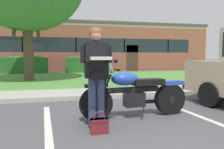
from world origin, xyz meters
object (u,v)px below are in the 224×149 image
Objects in this scene: rider_person at (96,69)px; hedge_left at (25,64)px; handbag at (99,125)px; brick_building at (73,48)px; motorcycle at (139,93)px; hedge_center_left at (87,64)px.

rider_person is 12.46m from hedge_left.
handbag is at bearing -90.24° from rider_person.
brick_building is at bearing 88.36° from handbag.
hedge_left is (-3.92, 11.59, 0.16)m from motorcycle.
rider_person is 0.56× the size of hedge_center_left.
brick_building reaches higher than hedge_left.
motorcycle is at bearing 28.26° from rider_person.
hedge_center_left is (4.21, -0.00, 0.00)m from hedge_left.
hedge_left is 0.13× the size of brick_building.
motorcycle is 17.11m from brick_building.
brick_building is (0.51, 17.54, 0.97)m from rider_person.
handbag is 0.12× the size of hedge_left.
hedge_center_left is 5.66m from brick_building.
hedge_left is (-2.99, 12.09, -0.36)m from rider_person.
handbag is at bearing -140.16° from motorcycle.
hedge_left reaches higher than handbag.
motorcycle is 1.26m from handbag.
hedge_center_left is at bearing 84.35° from handbag.
hedge_center_left is (0.29, 11.59, 0.16)m from motorcycle.
motorcycle is at bearing -88.58° from brick_building.
brick_building is at bearing 91.42° from motorcycle.
hedge_center_left reaches higher than handbag.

